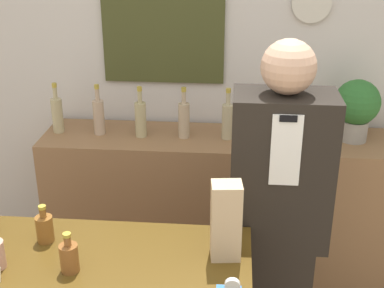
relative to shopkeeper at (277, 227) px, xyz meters
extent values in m
cube|color=silver|center=(-0.45, 1.04, 0.48)|extent=(5.20, 0.06, 2.70)
cube|color=#3E421F|center=(-0.65, 1.00, 0.69)|extent=(0.72, 0.02, 0.62)
cylinder|color=beige|center=(0.20, 1.00, 0.86)|extent=(0.22, 0.03, 0.22)
cube|color=#8E6642|center=(-0.28, 0.75, -0.37)|extent=(2.11, 0.46, 0.99)
cube|color=#4F3812|center=(-0.81, -0.41, 0.06)|extent=(1.38, 0.56, 0.04)
cube|color=black|center=(0.00, 0.00, 0.29)|extent=(0.44, 0.26, 0.70)
cube|color=white|center=(0.00, -0.13, 0.45)|extent=(0.12, 0.01, 0.31)
cube|color=black|center=(0.00, -0.14, 0.59)|extent=(0.07, 0.01, 0.03)
sphere|color=tan|center=(0.00, 0.00, 0.76)|extent=(0.23, 0.23, 0.23)
cylinder|color=#9E998E|center=(0.47, 0.78, 0.19)|extent=(0.15, 0.15, 0.12)
sphere|color=#2D6B2D|center=(0.47, 0.78, 0.35)|extent=(0.26, 0.26, 0.26)
cube|color=tan|center=(-0.23, -0.36, 0.24)|extent=(0.13, 0.11, 0.32)
cylinder|color=silver|center=(-0.20, -0.59, 0.12)|extent=(0.06, 0.02, 0.06)
cylinder|color=brown|center=(-0.97, -0.31, 0.14)|extent=(0.07, 0.07, 0.11)
cylinder|color=brown|center=(-0.97, -0.31, 0.21)|extent=(0.03, 0.03, 0.04)
cylinder|color=#B29933|center=(-0.97, -0.31, 0.24)|extent=(0.03, 0.03, 0.01)
cylinder|color=brown|center=(-0.81, -0.50, 0.14)|extent=(0.07, 0.07, 0.11)
cylinder|color=brown|center=(-0.81, -0.50, 0.21)|extent=(0.03, 0.03, 0.04)
cylinder|color=#B29933|center=(-0.81, -0.50, 0.24)|extent=(0.03, 0.03, 0.01)
cylinder|color=tan|center=(-1.26, 0.76, 0.23)|extent=(0.07, 0.07, 0.21)
cylinder|color=tan|center=(-1.26, 0.76, 0.37)|extent=(0.02, 0.02, 0.07)
cylinder|color=#B29933|center=(-1.26, 0.76, 0.42)|extent=(0.03, 0.03, 0.02)
cylinder|color=tan|center=(-1.01, 0.75, 0.23)|extent=(0.07, 0.07, 0.21)
cylinder|color=tan|center=(-1.01, 0.75, 0.37)|extent=(0.02, 0.02, 0.07)
cylinder|color=#B29933|center=(-1.01, 0.75, 0.42)|extent=(0.03, 0.03, 0.02)
cylinder|color=tan|center=(-0.75, 0.73, 0.23)|extent=(0.07, 0.07, 0.21)
cylinder|color=tan|center=(-0.75, 0.73, 0.37)|extent=(0.02, 0.02, 0.07)
cylinder|color=#B29933|center=(-0.75, 0.73, 0.42)|extent=(0.03, 0.03, 0.02)
cylinder|color=tan|center=(-0.50, 0.74, 0.23)|extent=(0.07, 0.07, 0.21)
cylinder|color=tan|center=(-0.50, 0.74, 0.37)|extent=(0.02, 0.02, 0.07)
cylinder|color=#B29933|center=(-0.50, 0.74, 0.42)|extent=(0.03, 0.03, 0.02)
cylinder|color=tan|center=(-0.25, 0.75, 0.23)|extent=(0.07, 0.07, 0.21)
cylinder|color=tan|center=(-0.25, 0.75, 0.37)|extent=(0.02, 0.02, 0.07)
cylinder|color=#B29933|center=(-0.25, 0.75, 0.42)|extent=(0.03, 0.03, 0.02)
cylinder|color=tan|center=(0.00, 0.75, 0.23)|extent=(0.07, 0.07, 0.21)
cylinder|color=tan|center=(0.00, 0.75, 0.37)|extent=(0.02, 0.02, 0.07)
cylinder|color=#B29933|center=(0.00, 0.75, 0.42)|extent=(0.03, 0.03, 0.02)
cylinder|color=tan|center=(0.25, 0.77, 0.23)|extent=(0.07, 0.07, 0.21)
cylinder|color=tan|center=(0.25, 0.77, 0.37)|extent=(0.02, 0.02, 0.07)
cylinder|color=#B29933|center=(0.25, 0.77, 0.42)|extent=(0.03, 0.03, 0.02)
camera|label=1|loc=(-0.21, -2.13, 1.33)|focal=50.00mm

